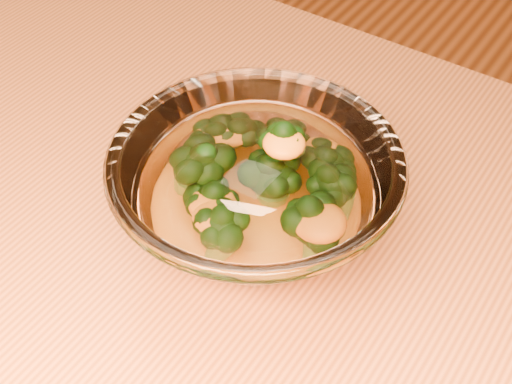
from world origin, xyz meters
TOP-DOWN VIEW (x-y plane):
  - glass_bowl at (0.02, 0.12)m, footprint 0.19×0.19m
  - cheese_sauce at (0.02, 0.12)m, footprint 0.10×0.10m
  - broccoli_heap at (0.02, 0.13)m, footprint 0.13×0.12m

SIDE VIEW (x-z plane):
  - cheese_sauce at x=0.02m, z-range 0.76..0.79m
  - glass_bowl at x=0.02m, z-range 0.75..0.84m
  - broccoli_heap at x=0.02m, z-range 0.77..0.84m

